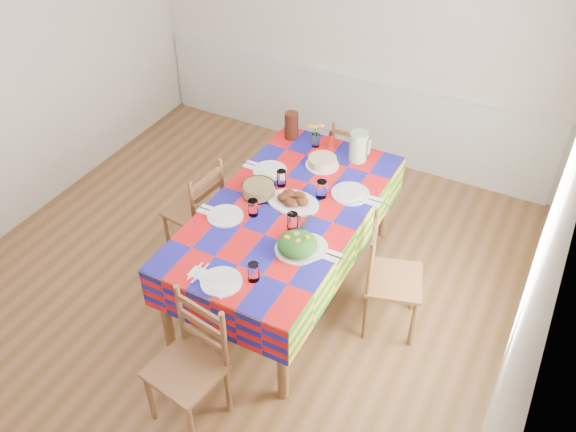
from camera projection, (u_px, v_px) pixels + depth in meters
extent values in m
cube|color=brown|center=(227.00, 292.00, 5.22)|extent=(4.50, 5.00, 0.04)
cube|color=beige|center=(353.00, 33.00, 6.07)|extent=(4.50, 0.04, 2.70)
cube|color=beige|center=(544.00, 262.00, 3.53)|extent=(0.04, 5.00, 2.70)
cube|color=silver|center=(348.00, 77.00, 6.32)|extent=(4.41, 0.06, 0.04)
cube|color=silver|center=(346.00, 114.00, 6.62)|extent=(4.41, 0.03, 0.90)
plane|color=white|center=(553.00, 211.00, 3.66)|extent=(0.00, 1.40, 1.40)
cylinder|color=brown|center=(165.00, 310.00, 4.50)|extent=(0.08, 0.08, 0.80)
cylinder|color=brown|center=(283.00, 361.00, 4.15)|extent=(0.08, 0.08, 0.80)
cylinder|color=brown|center=(290.00, 172.00, 5.87)|extent=(0.08, 0.08, 0.80)
cylinder|color=brown|center=(387.00, 201.00, 5.51)|extent=(0.08, 0.08, 0.80)
cube|color=brown|center=(287.00, 210.00, 4.74)|extent=(1.12, 2.13, 0.04)
cube|color=red|center=(287.00, 208.00, 4.72)|extent=(1.17, 2.18, 0.01)
cube|color=red|center=(225.00, 204.00, 5.04)|extent=(0.01, 2.18, 0.34)
cube|color=red|center=(355.00, 248.00, 4.62)|extent=(0.01, 2.18, 0.34)
cube|color=red|center=(212.00, 317.00, 4.09)|extent=(1.17, 0.01, 0.34)
cube|color=red|center=(342.00, 157.00, 5.58)|extent=(1.17, 0.01, 0.34)
cylinder|color=white|center=(221.00, 282.00, 4.09)|extent=(0.28, 0.28, 0.01)
cylinder|color=white|center=(221.00, 280.00, 4.09)|extent=(0.20, 0.20, 0.01)
cylinder|color=white|center=(253.00, 272.00, 4.08)|extent=(0.08, 0.08, 0.14)
cube|color=white|center=(198.00, 273.00, 4.16)|extent=(0.11, 0.11, 0.01)
cube|color=silver|center=(195.00, 271.00, 4.17)|extent=(0.01, 0.18, 0.00)
cube|color=silver|center=(200.00, 273.00, 4.15)|extent=(0.01, 0.21, 0.00)
cylinder|color=white|center=(225.00, 216.00, 4.63)|extent=(0.28, 0.28, 0.01)
cylinder|color=white|center=(225.00, 215.00, 4.62)|extent=(0.20, 0.20, 0.01)
cylinder|color=white|center=(253.00, 208.00, 4.61)|extent=(0.08, 0.08, 0.13)
cube|color=white|center=(205.00, 209.00, 4.70)|extent=(0.10, 0.10, 0.01)
cube|color=silver|center=(203.00, 208.00, 4.70)|extent=(0.17, 0.01, 0.00)
cube|color=silver|center=(207.00, 210.00, 4.69)|extent=(0.21, 0.01, 0.00)
cylinder|color=white|center=(270.00, 170.00, 5.09)|extent=(0.28, 0.28, 0.01)
cylinder|color=white|center=(270.00, 169.00, 5.09)|extent=(0.20, 0.20, 0.01)
cylinder|color=white|center=(281.00, 178.00, 4.91)|extent=(0.08, 0.08, 0.14)
cube|color=white|center=(250.00, 165.00, 5.16)|extent=(0.10, 0.10, 0.01)
cube|color=silver|center=(248.00, 164.00, 5.17)|extent=(0.18, 0.01, 0.00)
cube|color=silver|center=(253.00, 165.00, 5.15)|extent=(0.21, 0.01, 0.00)
cylinder|color=white|center=(307.00, 247.00, 4.36)|extent=(0.30, 0.30, 0.02)
cylinder|color=white|center=(307.00, 246.00, 4.35)|extent=(0.21, 0.21, 0.01)
cylinder|color=white|center=(292.00, 222.00, 4.48)|extent=(0.08, 0.08, 0.14)
cube|color=white|center=(333.00, 256.00, 4.29)|extent=(0.11, 0.11, 0.01)
cube|color=silver|center=(330.00, 255.00, 4.29)|extent=(0.19, 0.01, 0.00)
cube|color=silver|center=(335.00, 257.00, 4.28)|extent=(0.22, 0.01, 0.00)
cylinder|color=white|center=(350.00, 194.00, 4.85)|extent=(0.31, 0.31, 0.02)
cylinder|color=white|center=(350.00, 192.00, 4.84)|extent=(0.22, 0.22, 0.01)
cylinder|color=white|center=(321.00, 189.00, 4.78)|extent=(0.09, 0.09, 0.15)
cube|color=white|center=(374.00, 201.00, 4.78)|extent=(0.11, 0.11, 0.01)
cube|color=silver|center=(372.00, 200.00, 4.78)|extent=(0.19, 0.01, 0.00)
cube|color=silver|center=(377.00, 202.00, 4.76)|extent=(0.23, 0.01, 0.00)
ellipsoid|color=white|center=(293.00, 203.00, 4.75)|extent=(0.42, 0.30, 0.02)
ellipsoid|color=black|center=(302.00, 201.00, 4.70)|extent=(0.11, 0.09, 0.06)
ellipsoid|color=black|center=(299.00, 196.00, 4.75)|extent=(0.11, 0.09, 0.06)
ellipsoid|color=black|center=(289.00, 194.00, 4.77)|extent=(0.11, 0.09, 0.06)
ellipsoid|color=black|center=(284.00, 198.00, 4.73)|extent=(0.11, 0.09, 0.06)
ellipsoid|color=black|center=(291.00, 203.00, 4.69)|extent=(0.11, 0.09, 0.06)
cylinder|color=white|center=(297.00, 249.00, 4.34)|extent=(0.32, 0.32, 0.02)
ellipsoid|color=#113F0F|center=(297.00, 244.00, 4.31)|extent=(0.29, 0.29, 0.13)
cube|color=orange|center=(287.00, 237.00, 4.27)|extent=(0.04, 0.03, 0.01)
cube|color=orange|center=(297.00, 234.00, 4.30)|extent=(0.05, 0.04, 0.01)
cube|color=orange|center=(298.00, 241.00, 4.24)|extent=(0.03, 0.04, 0.01)
cube|color=orange|center=(308.00, 237.00, 4.26)|extent=(0.04, 0.05, 0.01)
cylinder|color=white|center=(259.00, 190.00, 4.82)|extent=(0.27, 0.27, 0.10)
cylinder|color=#EBD47C|center=(259.00, 190.00, 4.82)|extent=(0.25, 0.25, 0.08)
cylinder|color=white|center=(322.00, 165.00, 5.16)|extent=(0.28, 0.28, 0.01)
cylinder|color=tan|center=(322.00, 161.00, 5.13)|extent=(0.24, 0.24, 0.07)
cube|color=black|center=(299.00, 220.00, 4.60)|extent=(0.15, 0.35, 0.01)
cube|color=black|center=(307.00, 220.00, 4.60)|extent=(0.07, 0.36, 0.01)
cylinder|color=white|center=(316.00, 140.00, 5.36)|extent=(0.07, 0.07, 0.12)
cylinder|color=#2C6E24|center=(314.00, 135.00, 5.34)|extent=(0.01, 0.01, 0.17)
ellipsoid|color=orange|center=(311.00, 126.00, 5.29)|extent=(0.06, 0.06, 0.02)
cylinder|color=#2C6E24|center=(318.00, 136.00, 5.33)|extent=(0.01, 0.01, 0.17)
ellipsoid|color=orange|center=(321.00, 126.00, 5.27)|extent=(0.06, 0.06, 0.02)
cylinder|color=#2C6E24|center=(315.00, 137.00, 5.32)|extent=(0.01, 0.01, 0.17)
ellipsoid|color=orange|center=(314.00, 126.00, 5.23)|extent=(0.06, 0.06, 0.02)
cylinder|color=red|center=(331.00, 140.00, 5.31)|extent=(0.04, 0.04, 0.17)
cylinder|color=#A0C78C|center=(359.00, 146.00, 5.15)|extent=(0.15, 0.15, 0.26)
cylinder|color=black|center=(291.00, 125.00, 5.43)|extent=(0.12, 0.12, 0.25)
cube|color=white|center=(216.00, 295.00, 3.99)|extent=(0.08, 0.03, 0.02)
cylinder|color=brown|center=(150.00, 397.00, 4.11)|extent=(0.04, 0.04, 0.48)
cylinder|color=brown|center=(191.00, 428.00, 3.94)|extent=(0.04, 0.04, 0.48)
cylinder|color=brown|center=(188.00, 362.00, 4.34)|extent=(0.04, 0.04, 0.48)
cylinder|color=brown|center=(228.00, 390.00, 4.16)|extent=(0.04, 0.04, 0.48)
cube|color=brown|center=(185.00, 371.00, 3.97)|extent=(0.51, 0.49, 0.03)
cylinder|color=brown|center=(181.00, 314.00, 4.02)|extent=(0.04, 0.04, 0.53)
cylinder|color=brown|center=(224.00, 342.00, 3.85)|extent=(0.04, 0.04, 0.53)
cube|color=brown|center=(203.00, 338.00, 4.00)|extent=(0.38, 0.08, 0.05)
cube|color=brown|center=(202.00, 324.00, 3.91)|extent=(0.38, 0.08, 0.05)
cube|color=brown|center=(200.00, 310.00, 3.83)|extent=(0.38, 0.08, 0.05)
cylinder|color=brown|center=(375.00, 175.00, 6.15)|extent=(0.03, 0.03, 0.43)
cylinder|color=brown|center=(344.00, 166.00, 6.27)|extent=(0.03, 0.03, 0.43)
cylinder|color=brown|center=(363.00, 192.00, 5.93)|extent=(0.03, 0.03, 0.43)
cylinder|color=brown|center=(331.00, 182.00, 6.05)|extent=(0.03, 0.03, 0.43)
cube|color=brown|center=(355.00, 160.00, 5.95)|extent=(0.40, 0.38, 0.03)
cylinder|color=brown|center=(366.00, 154.00, 5.63)|extent=(0.03, 0.03, 0.48)
cylinder|color=brown|center=(333.00, 144.00, 5.76)|extent=(0.03, 0.03, 0.48)
cube|color=brown|center=(349.00, 157.00, 5.76)|extent=(0.34, 0.02, 0.05)
cube|color=brown|center=(350.00, 146.00, 5.68)|extent=(0.34, 0.02, 0.05)
cube|color=brown|center=(351.00, 135.00, 5.60)|extent=(0.34, 0.02, 0.05)
cylinder|color=brown|center=(195.00, 214.00, 5.64)|extent=(0.04, 0.04, 0.47)
cylinder|color=brown|center=(167.00, 235.00, 5.40)|extent=(0.04, 0.04, 0.47)
cylinder|color=brown|center=(225.00, 228.00, 5.48)|extent=(0.04, 0.04, 0.47)
cylinder|color=brown|center=(197.00, 251.00, 5.25)|extent=(0.04, 0.04, 0.47)
cube|color=brown|center=(194.00, 210.00, 5.29)|extent=(0.46, 0.48, 0.03)
cylinder|color=brown|center=(222.00, 184.00, 5.17)|extent=(0.04, 0.04, 0.52)
cylinder|color=brown|center=(192.00, 207.00, 4.93)|extent=(0.04, 0.04, 0.52)
cube|color=brown|center=(209.00, 205.00, 5.12)|extent=(0.07, 0.37, 0.05)
cube|color=brown|center=(207.00, 192.00, 5.03)|extent=(0.07, 0.37, 0.05)
cube|color=brown|center=(206.00, 179.00, 4.94)|extent=(0.07, 0.37, 0.05)
cylinder|color=brown|center=(413.00, 324.00, 4.61)|extent=(0.04, 0.04, 0.47)
cylinder|color=brown|center=(414.00, 289.00, 4.90)|extent=(0.04, 0.04, 0.47)
cylinder|color=brown|center=(366.00, 317.00, 4.66)|extent=(0.04, 0.04, 0.47)
cylinder|color=brown|center=(370.00, 283.00, 4.95)|extent=(0.04, 0.04, 0.47)
cube|color=brown|center=(394.00, 280.00, 4.62)|extent=(0.53, 0.54, 0.03)
cylinder|color=brown|center=(370.00, 271.00, 4.35)|extent=(0.04, 0.04, 0.52)
cylinder|color=brown|center=(374.00, 237.00, 4.64)|extent=(0.04, 0.04, 0.52)
cube|color=brown|center=(371.00, 263.00, 4.56)|extent=(0.13, 0.37, 0.05)
cube|color=brown|center=(373.00, 250.00, 4.47)|extent=(0.13, 0.37, 0.05)
cube|color=brown|center=(374.00, 236.00, 4.39)|extent=(0.13, 0.37, 0.05)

